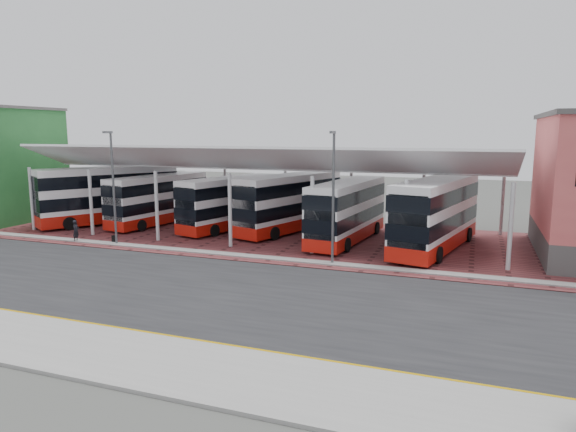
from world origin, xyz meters
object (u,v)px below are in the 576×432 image
(bus_4, at_px, (347,212))
(bus_3, at_px, (290,203))
(bus_2, at_px, (231,203))
(pedestrian, at_px, (76,231))
(bus_5, at_px, (436,215))
(bus_1, at_px, (158,200))
(bus_0, at_px, (108,195))

(bus_4, bearing_deg, bus_3, 163.87)
(bus_2, relative_size, pedestrian, 6.68)
(bus_2, bearing_deg, bus_5, 8.43)
(bus_2, bearing_deg, bus_4, 7.34)
(bus_1, distance_m, bus_4, 17.21)
(pedestrian, bearing_deg, bus_1, -18.33)
(bus_0, xyz_separation_m, bus_4, (21.59, -0.23, -0.26))
(bus_3, bearing_deg, bus_1, -158.50)
(bus_1, bearing_deg, bus_4, 4.96)
(bus_1, xyz_separation_m, bus_2, (6.97, 0.21, 0.02))
(bus_0, xyz_separation_m, pedestrian, (3.02, -7.36, -1.65))
(bus_1, distance_m, bus_3, 11.90)
(bus_1, xyz_separation_m, bus_3, (11.87, 0.85, 0.17))
(bus_2, distance_m, bus_4, 10.30)
(bus_2, distance_m, bus_3, 4.94)
(bus_0, bearing_deg, bus_2, 37.07)
(pedestrian, bearing_deg, bus_2, -52.92)
(bus_4, xyz_separation_m, pedestrian, (-18.57, -7.13, -1.39))
(bus_3, xyz_separation_m, pedestrian, (-13.28, -9.28, -1.48))
(bus_1, height_order, bus_3, bus_3)
(bus_5, bearing_deg, bus_1, -172.29)
(bus_0, xyz_separation_m, bus_1, (4.43, 1.08, -0.34))
(bus_3, height_order, bus_5, bus_5)
(bus_2, relative_size, bus_4, 0.98)
(bus_4, xyz_separation_m, bus_5, (6.33, -0.62, 0.20))
(bus_4, bearing_deg, bus_2, 177.59)
(bus_1, height_order, bus_4, bus_4)
(bus_5, bearing_deg, bus_0, -169.33)
(bus_2, xyz_separation_m, bus_5, (16.52, -2.14, 0.26))
(bus_0, distance_m, bus_4, 21.60)
(bus_4, relative_size, bus_5, 0.91)
(bus_1, height_order, bus_2, bus_2)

